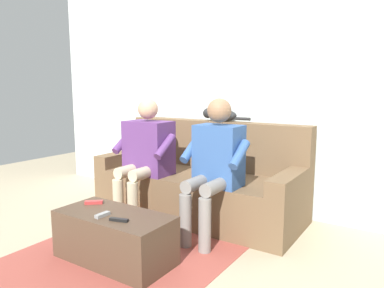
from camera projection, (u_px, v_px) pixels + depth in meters
ground_plane at (155, 239)px, 3.04m from camera, size 8.00×8.00×0.00m
back_wall at (224, 79)px, 3.83m from camera, size 4.87×0.06×2.73m
couch at (201, 184)px, 3.61m from camera, size 2.04×0.84×0.93m
coffee_table at (115, 237)px, 2.63m from camera, size 0.88×0.42×0.36m
person_left_seated at (215, 160)px, 3.00m from camera, size 0.54×0.56×1.18m
person_right_seated at (145, 151)px, 3.45m from camera, size 0.60×0.53×1.17m
cat_on_backrest at (220, 115)px, 3.70m from camera, size 0.53×0.14×0.14m
remote_red at (94, 202)px, 2.82m from camera, size 0.13×0.12×0.02m
remote_gray at (102, 215)px, 2.54m from camera, size 0.04×0.12×0.02m
remote_black at (119, 220)px, 2.45m from camera, size 0.14×0.06×0.02m
floor_rug at (130, 252)px, 2.79m from camera, size 1.50×1.67×0.01m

